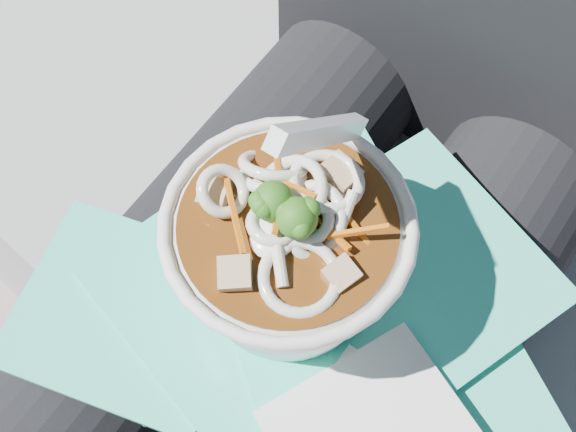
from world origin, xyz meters
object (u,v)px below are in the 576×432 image
Objects in this scene: lap at (289,321)px; udon_bowl at (289,247)px; plastic_bag at (304,314)px; person_body at (352,223)px; stone_ledge at (359,313)px.

udon_bowl reaches higher than lap.
plastic_bag is at bearing -28.66° from udon_bowl.
person_body reaches higher than plastic_bag.
person_body is (0.00, -0.06, 0.32)m from stone_ledge.
plastic_bag is 0.07m from udon_bowl.
stone_ledge is 2.40× the size of plastic_bag.
person_body reaches higher than udon_bowl.
lap is 1.15× the size of plastic_bag.
stone_ledge is 1.01× the size of person_body.
stone_ledge is 0.42m from plastic_bag.
person_body is 2.39× the size of plastic_bag.
udon_bowl is at bearing -89.25° from stone_ledge.
person_body reaches higher than lap.
udon_bowl is (0.00, -0.00, 0.15)m from lap.
person_body reaches higher than stone_ledge.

